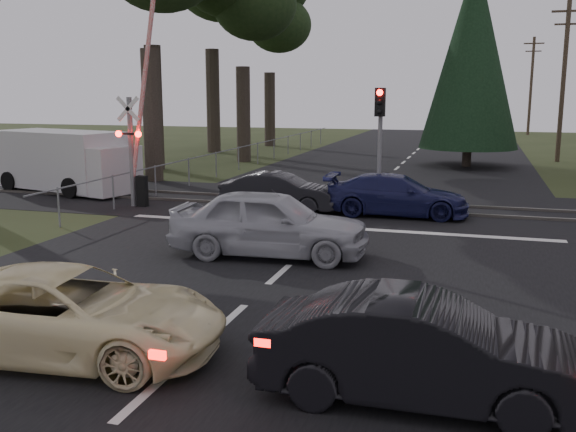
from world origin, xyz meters
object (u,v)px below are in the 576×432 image
at_px(traffic_signal_center, 380,129).
at_px(utility_pole_far, 531,84).
at_px(dark_car_far, 279,192).
at_px(white_van, 68,162).
at_px(crossing_signal, 137,148).
at_px(dark_hatchback, 422,351).
at_px(utility_pole_mid, 564,79).
at_px(blue_sedan, 397,195).
at_px(silver_car, 270,223).
at_px(cream_coupe, 68,313).

relative_size(traffic_signal_center, utility_pole_far, 0.46).
bearing_deg(dark_car_far, white_van, 76.81).
relative_size(crossing_signal, dark_hatchback, 1.64).
height_order(traffic_signal_center, utility_pole_far, utility_pole_far).
bearing_deg(utility_pole_far, utility_pole_mid, -90.00).
relative_size(dark_car_far, white_van, 0.60).
bearing_deg(utility_pole_mid, white_van, -138.31).
distance_m(dark_hatchback, dark_car_far, 13.77).
distance_m(blue_sedan, white_van, 13.36).
bearing_deg(utility_pole_far, white_van, -115.15).
height_order(silver_car, blue_sedan, silver_car).
distance_m(crossing_signal, blue_sedan, 9.03).
bearing_deg(utility_pole_mid, crossing_signal, -127.97).
xyz_separation_m(silver_car, blue_sedan, (2.32, 6.20, -0.15)).
height_order(traffic_signal_center, dark_hatchback, traffic_signal_center).
bearing_deg(traffic_signal_center, blue_sedan, 1.35).
height_order(utility_pole_far, blue_sedan, utility_pole_far).
xyz_separation_m(traffic_signal_center, white_van, (-12.68, 1.35, -1.57)).
relative_size(utility_pole_far, cream_coupe, 1.88).
bearing_deg(utility_pole_mid, blue_sedan, -109.65).
bearing_deg(dark_hatchback, white_van, 46.34).
height_order(traffic_signal_center, white_van, traffic_signal_center).
height_order(traffic_signal_center, silver_car, traffic_signal_center).
height_order(traffic_signal_center, dark_car_far, traffic_signal_center).
bearing_deg(traffic_signal_center, white_van, 173.92).
distance_m(utility_pole_far, blue_sedan, 45.02).
xyz_separation_m(utility_pole_far, dark_car_far, (-10.79, -44.64, -4.08)).
bearing_deg(silver_car, cream_coupe, 167.79).
xyz_separation_m(cream_coupe, dark_car_far, (-0.53, 12.48, -0.02)).
bearing_deg(cream_coupe, white_van, 29.29).
bearing_deg(dark_hatchback, silver_car, 31.85).
distance_m(utility_pole_mid, utility_pole_far, 25.00).
distance_m(dark_car_far, white_van, 9.55).
xyz_separation_m(utility_pole_far, cream_coupe, (-10.26, -57.11, -4.06)).
xyz_separation_m(utility_pole_mid, blue_sedan, (-6.89, -19.31, -4.06)).
bearing_deg(cream_coupe, dark_hatchback, -95.87).
bearing_deg(silver_car, traffic_signal_center, -18.59).
relative_size(utility_pole_mid, cream_coupe, 1.88).
height_order(utility_pole_far, cream_coupe, utility_pole_far).
bearing_deg(white_van, crossing_signal, -12.72).
distance_m(dark_hatchback, white_van, 20.77).
bearing_deg(dark_hatchback, dark_car_far, 24.24).
xyz_separation_m(dark_hatchback, silver_car, (-4.22, 6.62, 0.12)).
xyz_separation_m(utility_pole_mid, white_van, (-20.18, -17.97, -3.49)).
distance_m(crossing_signal, dark_car_far, 5.21).
bearing_deg(blue_sedan, utility_pole_far, -10.28).
bearing_deg(white_van, cream_coupe, -40.70).
height_order(dark_hatchback, silver_car, silver_car).
xyz_separation_m(crossing_signal, blue_sedan, (8.88, 0.91, -1.39)).
bearing_deg(silver_car, crossing_signal, 47.99).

